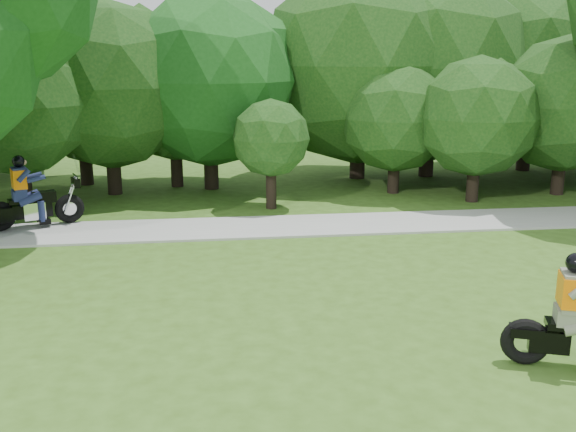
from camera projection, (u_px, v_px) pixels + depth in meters
name	position (u px, v px, depth m)	size (l,w,h in m)	color
ground	(469.00, 357.00, 9.89)	(100.00, 100.00, 0.00)	#355518
walkway	(353.00, 224.00, 17.58)	(60.00, 2.20, 0.06)	#989893
tree_line	(348.00, 78.00, 23.24)	(39.37, 12.35, 7.84)	black
touring_motorcycle	(28.00, 202.00, 16.92)	(2.44, 1.48, 1.95)	black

